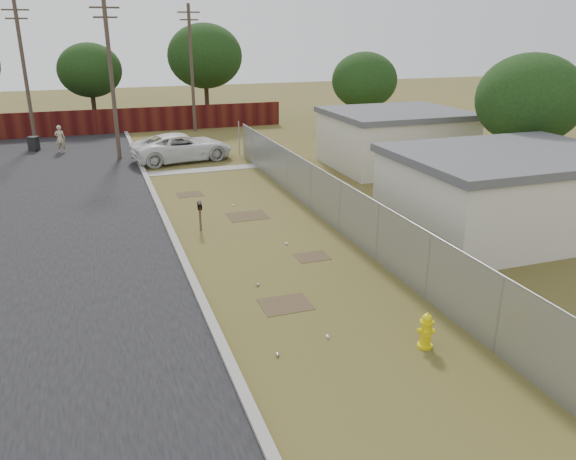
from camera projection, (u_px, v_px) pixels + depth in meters
name	position (u px, v px, depth m)	size (l,w,h in m)	color
ground	(262.00, 241.00, 20.48)	(120.00, 120.00, 0.00)	brown
street	(68.00, 199.00, 25.52)	(15.10, 60.00, 0.12)	black
chainlink_fence	(329.00, 204.00, 22.09)	(0.10, 27.06, 2.02)	gray
privacy_fence	(82.00, 123.00, 40.50)	(30.00, 0.12, 1.80)	#49160F
utility_poles	(113.00, 72.00, 36.10)	(12.60, 8.24, 9.00)	#4A3C31
houses	(443.00, 162.00, 25.75)	(9.30, 17.24, 3.10)	beige
horizon_trees	(177.00, 68.00, 40.09)	(33.32, 31.94, 7.78)	#302315
fire_hydrant	(426.00, 331.00, 13.55)	(0.50, 0.50, 0.94)	yellow
mailbox	(200.00, 208.00, 21.31)	(0.22, 0.49, 1.12)	brown
pickup_truck	(182.00, 147.00, 32.68)	(2.68, 5.81, 1.61)	silver
pedestrian	(60.00, 139.00, 34.93)	(0.62, 0.40, 1.69)	tan
trash_bin	(34.00, 144.00, 35.40)	(0.77, 0.83, 0.91)	black
scattered_litter	(271.00, 272.00, 17.80)	(2.71, 12.11, 0.07)	silver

